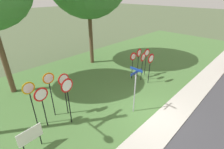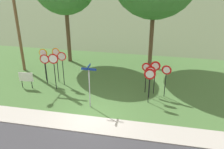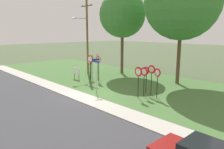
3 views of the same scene
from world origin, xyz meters
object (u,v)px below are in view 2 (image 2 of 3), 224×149
object	(u,v)px
street_name_post	(89,83)
yield_sign_far_right	(166,74)
stop_sign_far_right	(62,61)
yield_sign_near_right	(155,70)
stop_sign_far_left	(44,58)
yield_sign_far_left	(146,71)
stop_sign_near_right	(57,58)
stop_sign_near_left	(45,63)
notice_board	(26,78)
yield_sign_center	(150,78)
stop_sign_far_center	(54,64)
utility_pole	(15,13)
yield_sign_near_left	(150,75)

from	to	relation	value
street_name_post	yield_sign_far_right	bearing A→B (deg)	26.00
stop_sign_far_right	yield_sign_near_right	world-z (taller)	stop_sign_far_right
stop_sign_far_left	street_name_post	bearing A→B (deg)	-38.84
yield_sign_near_right	yield_sign_far_left	bearing A→B (deg)	167.00
yield_sign_far_left	yield_sign_far_right	world-z (taller)	yield_sign_far_right
stop_sign_near_right	stop_sign_far_left	size ratio (longest dim) A/B	1.05
stop_sign_near_left	stop_sign_far_right	world-z (taller)	stop_sign_far_right
yield_sign_near_right	yield_sign_far_right	world-z (taller)	yield_sign_near_right
yield_sign_near_right	notice_board	size ratio (longest dim) A/B	2.01
stop_sign_far_left	yield_sign_center	world-z (taller)	stop_sign_far_left
stop_sign_far_center	notice_board	xyz separation A→B (m)	(-2.23, -0.22, -1.21)
stop_sign_near_left	notice_board	size ratio (longest dim) A/B	1.94
utility_pole	street_name_post	bearing A→B (deg)	-31.99
stop_sign_near_right	yield_sign_near_right	distance (m)	7.50
yield_sign_near_right	yield_sign_far_left	size ratio (longest dim) A/B	1.09
yield_sign_far_right	notice_board	xyz separation A→B (m)	(-10.14, -0.66, -0.92)
stop_sign_near_left	yield_sign_far_left	bearing A→B (deg)	-4.20
street_name_post	stop_sign_far_right	bearing A→B (deg)	136.57
stop_sign_near_left	yield_sign_near_left	distance (m)	7.95
yield_sign_far_left	yield_sign_far_right	xyz separation A→B (m)	(1.37, -0.37, 0.05)
stop_sign_near_right	street_name_post	bearing A→B (deg)	-37.77
yield_sign_far_left	notice_board	bearing A→B (deg)	-163.58
yield_sign_near_left	yield_sign_far_right	distance (m)	1.10
stop_sign_far_right	yield_sign_far_right	bearing A→B (deg)	-7.49
stop_sign_near_right	yield_sign_center	distance (m)	7.41
yield_sign_near_left	stop_sign_near_left	bearing A→B (deg)	172.23
stop_sign_near_right	notice_board	xyz separation A→B (m)	(-1.91, -1.47, -1.17)
yield_sign_near_left	notice_board	bearing A→B (deg)	178.83
utility_pole	stop_sign_near_left	bearing A→B (deg)	-32.45
stop_sign_far_center	utility_pole	bearing A→B (deg)	138.34
stop_sign_far_right	yield_sign_far_left	size ratio (longest dim) A/B	1.16
stop_sign_far_left	yield_sign_near_right	distance (m)	8.57
stop_sign_near_right	yield_sign_far_right	distance (m)	8.28
stop_sign_near_left	yield_sign_near_right	size ratio (longest dim) A/B	0.97
stop_sign_near_left	stop_sign_far_right	distance (m)	1.37
stop_sign_far_center	yield_sign_far_right	xyz separation A→B (m)	(7.91, 0.45, -0.28)
stop_sign_far_right	yield_sign_center	bearing A→B (deg)	-16.96
stop_sign_far_left	yield_sign_far_right	world-z (taller)	stop_sign_far_left
yield_sign_near_left	street_name_post	distance (m)	4.18
stop_sign_far_right	stop_sign_far_center	bearing A→B (deg)	-114.13
stop_sign_near_left	stop_sign_far_right	xyz separation A→B (m)	(1.36, 0.10, 0.16)
stop_sign_near_right	street_name_post	xyz separation A→B (m)	(3.51, -3.13, -0.27)
stop_sign_near_right	stop_sign_far_center	size ratio (longest dim) A/B	1.01
stop_sign_far_left	utility_pole	xyz separation A→B (m)	(-2.88, 1.53, 3.11)
yield_sign_far_right	yield_sign_center	distance (m)	1.49
stop_sign_far_center	street_name_post	xyz separation A→B (m)	(3.19, -1.88, -0.31)
stop_sign_near_right	yield_sign_far_left	bearing A→B (deg)	0.32
yield_sign_center	street_name_post	xyz separation A→B (m)	(-3.66, -1.27, -0.13)
yield_sign_near_left	yield_sign_near_right	world-z (taller)	yield_sign_near_right
stop_sign_far_center	yield_sign_center	xyz separation A→B (m)	(6.85, -0.61, -0.18)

